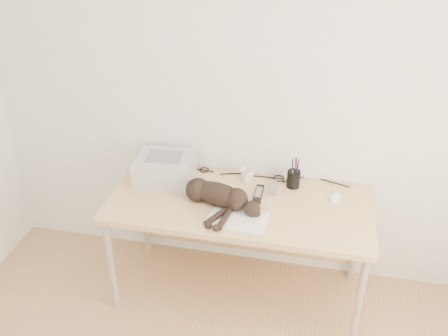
% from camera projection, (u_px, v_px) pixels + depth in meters
% --- Properties ---
extents(wall_back, '(3.50, 0.00, 3.50)m').
position_uv_depth(wall_back, '(252.00, 93.00, 3.03)').
color(wall_back, white).
rests_on(wall_back, floor).
extents(desk, '(1.60, 0.70, 0.74)m').
position_uv_depth(desk, '(242.00, 212.00, 3.16)').
color(desk, tan).
rests_on(desk, floor).
extents(printer, '(0.39, 0.34, 0.17)m').
position_uv_depth(printer, '(165.00, 168.00, 3.20)').
color(printer, '#B8B8BD').
rests_on(printer, desk).
extents(papers, '(0.36, 0.28, 0.01)m').
position_uv_depth(papers, '(239.00, 218.00, 2.87)').
color(papers, white).
rests_on(papers, desk).
extents(cat, '(0.64, 0.41, 0.15)m').
position_uv_depth(cat, '(215.00, 195.00, 2.97)').
color(cat, black).
rests_on(cat, desk).
extents(mug, '(0.13, 0.13, 0.08)m').
position_uv_depth(mug, '(247.00, 175.00, 3.21)').
color(mug, white).
rests_on(mug, desk).
extents(pen_cup, '(0.08, 0.08, 0.21)m').
position_uv_depth(pen_cup, '(293.00, 179.00, 3.14)').
color(pen_cup, black).
rests_on(pen_cup, desk).
extents(remote_grey, '(0.05, 0.16, 0.02)m').
position_uv_depth(remote_grey, '(273.00, 187.00, 3.14)').
color(remote_grey, slate).
rests_on(remote_grey, desk).
extents(remote_black, '(0.05, 0.18, 0.02)m').
position_uv_depth(remote_black, '(259.00, 193.00, 3.08)').
color(remote_black, black).
rests_on(remote_black, desk).
extents(mouse, '(0.09, 0.13, 0.04)m').
position_uv_depth(mouse, '(335.00, 196.00, 3.04)').
color(mouse, white).
rests_on(mouse, desk).
extents(cable_tangle, '(1.36, 0.08, 0.01)m').
position_uv_depth(cable_tangle, '(248.00, 175.00, 3.28)').
color(cable_tangle, black).
rests_on(cable_tangle, desk).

